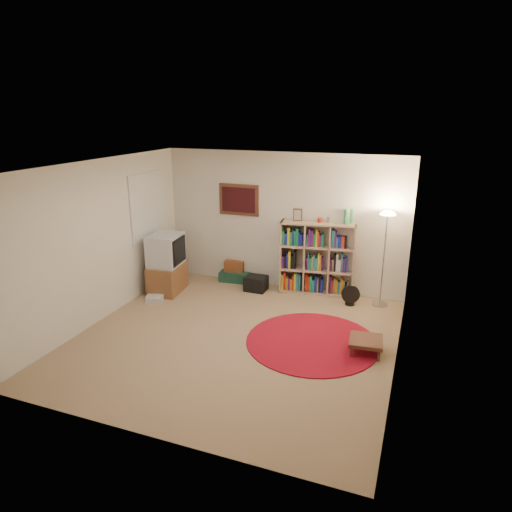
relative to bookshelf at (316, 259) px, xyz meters
The scene contains 12 objects.
room 2.33m from the bookshelf, 108.78° to the right, with size 4.54×4.54×2.54m.
bookshelf is the anchor object (origin of this frame).
floor_lamp 1.41m from the bookshelf, ahead, with size 0.35×0.35×1.65m.
floor_fan 0.93m from the bookshelf, 28.11° to the right, with size 0.31×0.21×0.35m.
tv_stand 2.71m from the bookshelf, 160.11° to the right, with size 0.60×0.79×1.08m.
dvd_box 2.95m from the bookshelf, 150.76° to the right, with size 0.34×0.31×0.09m.
suitcase 1.68m from the bookshelf, behind, with size 0.62×0.43×0.19m.
wicker_basket 1.66m from the bookshelf, behind, with size 0.41×0.32×0.21m.
duffel_bag 1.19m from the bookshelf, 163.30° to the right, with size 0.39×0.33×0.27m.
paper_towel 0.75m from the bookshelf, behind, with size 0.14×0.14×0.27m.
red_rug 2.04m from the bookshelf, 77.54° to the right, with size 1.91×1.91×0.02m.
side_table 2.29m from the bookshelf, 58.53° to the right, with size 0.49×0.49×0.21m.
Camera 1 is at (2.38, -5.51, 3.20)m, focal length 32.00 mm.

